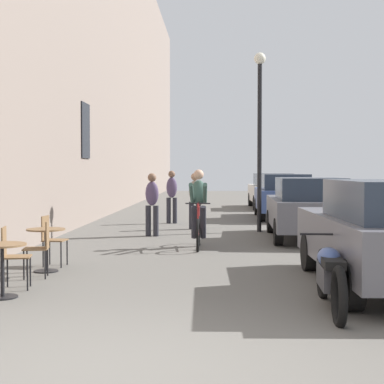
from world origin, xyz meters
TOP-DOWN VIEW (x-y plane):
  - ground_plane at (0.00, 0.00)m, footprint 88.00×88.00m
  - building_facade_left at (-3.45, 14.00)m, footprint 0.54×68.00m
  - cafe_table_near at (-2.01, 2.86)m, footprint 0.64×0.64m
  - cafe_chair_near_toward_wall at (-2.08, 3.44)m, footprint 0.44×0.44m
  - cafe_table_mid at (-2.00, 4.90)m, footprint 0.64×0.64m
  - cafe_chair_mid_toward_street at (-2.08, 5.48)m, footprint 0.41×0.41m
  - cafe_chair_mid_toward_wall at (-1.93, 4.35)m, footprint 0.44×0.44m
  - cyclist_on_bicycle at (0.45, 8.13)m, footprint 0.52×1.76m
  - pedestrian_near at (-0.80, 10.32)m, footprint 0.36×0.27m
  - pedestrian_mid at (0.23, 12.21)m, footprint 0.37×0.29m
  - pedestrian_far at (-0.57, 14.04)m, footprint 0.34×0.25m
  - street_lamp at (2.03, 11.53)m, footprint 0.32×0.32m
  - parked_car_second at (3.09, 9.82)m, footprint 1.91×4.31m
  - parked_car_third at (3.21, 16.09)m, footprint 1.92×4.42m
  - parked_car_fourth at (3.33, 21.80)m, footprint 1.90×4.39m
  - parked_motorcycle at (2.22, 2.36)m, footprint 0.62×2.15m

SIDE VIEW (x-z plane):
  - ground_plane at x=0.00m, z-range 0.00..0.00m
  - parked_motorcycle at x=2.22m, z-range -0.05..0.86m
  - cafe_chair_near_toward_wall at x=-2.08m, z-range 0.07..0.96m
  - cafe_chair_mid_toward_street at x=-2.08m, z-range 0.07..0.96m
  - cafe_chair_mid_toward_wall at x=-1.93m, z-range 0.07..0.96m
  - cafe_table_near at x=-2.01m, z-range 0.16..0.88m
  - cafe_table_mid at x=-2.00m, z-range 0.16..0.88m
  - parked_car_second at x=3.09m, z-range 0.03..1.54m
  - parked_car_fourth at x=3.33m, z-range 0.03..1.58m
  - parked_car_third at x=3.21m, z-range 0.03..1.59m
  - cyclist_on_bicycle at x=0.45m, z-range -0.06..1.68m
  - pedestrian_mid at x=0.23m, z-range 0.10..1.72m
  - pedestrian_near at x=-0.80m, z-range 0.10..1.72m
  - pedestrian_far at x=-0.57m, z-range 0.11..1.79m
  - street_lamp at x=2.03m, z-range 0.66..5.56m
  - building_facade_left at x=-3.45m, z-range 0.00..13.23m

